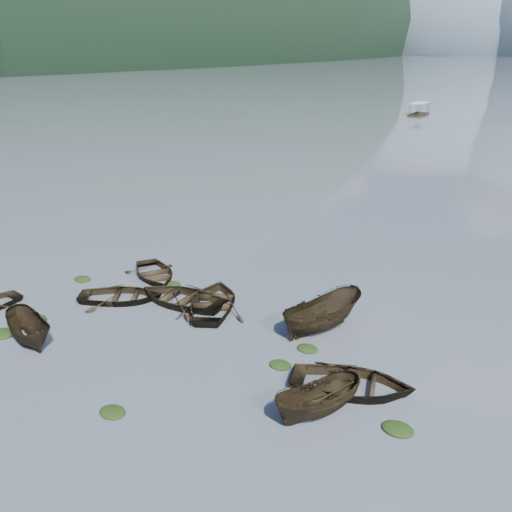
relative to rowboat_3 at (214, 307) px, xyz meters
The scene contains 19 objects.
ground_plane 8.68m from the rowboat_3, 87.89° to the right, with size 2400.00×2400.00×0.00m, color #4B535D.
haze_mtn_a 928.38m from the rowboat_3, 106.24° to the left, with size 520.00×520.00×280.00m, color #475666.
rowboat_1 5.22m from the rowboat_3, 153.07° to the right, with size 3.27×4.57×0.95m, color black.
rowboat_2 9.20m from the rowboat_3, 119.76° to the right, with size 1.54×4.10×1.58m, color black.
rowboat_3 is the anchor object (origin of this frame).
rowboat_4 9.89m from the rowboat_3, 15.32° to the right, with size 3.59×5.02×1.04m, color black.
rowboat_5 10.43m from the rowboat_3, 27.53° to the right, with size 1.50×3.98×1.54m, color black.
rowboat_6 5.71m from the rowboat_3, 169.23° to the left, with size 3.13×4.38×0.91m, color black.
rowboat_7 1.90m from the rowboat_3, 161.10° to the right, with size 3.65×5.11×1.06m, color black.
rowboat_8 6.00m from the rowboat_3, 12.50° to the left, with size 1.85×4.92×1.90m, color black.
weed_clump_0 10.50m from the rowboat_3, 126.53° to the right, with size 1.23×1.01×0.27m, color black.
weed_clump_1 9.05m from the rowboat_3, 134.38° to the right, with size 1.06×0.85×0.23m, color black.
weed_clump_2 9.85m from the rowboat_3, 72.76° to the right, with size 1.10×0.88×0.24m, color black.
weed_clump_3 6.75m from the rowboat_3, 24.49° to the right, with size 1.01×0.85×0.22m, color black.
weed_clump_4 12.70m from the rowboat_3, 17.97° to the right, with size 1.20×0.95×0.25m, color black.
weed_clump_5 8.95m from the rowboat_3, 168.47° to the right, with size 1.10×0.89×0.23m, color black.
weed_clump_6 3.99m from the rowboat_3, 167.37° to the left, with size 1.00×0.84×0.21m, color black.
weed_clump_7 6.43m from the rowboat_3, ahead, with size 1.03×0.82×0.22m, color black.
pontoon_left 92.86m from the rowboat_3, 104.93° to the left, with size 2.51×6.03×2.31m, color black, non-canonical shape.
Camera 1 is at (17.81, -12.15, 13.22)m, focal length 40.00 mm.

